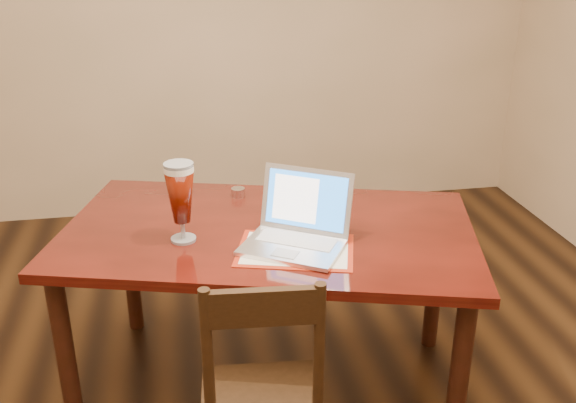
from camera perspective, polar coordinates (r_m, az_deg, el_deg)
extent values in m
cube|color=tan|center=(4.37, -7.65, 16.00)|extent=(4.50, 0.01, 2.70)
cube|color=#4C100A|center=(2.58, -1.76, -2.78)|extent=(1.82, 1.33, 0.04)
cylinder|color=black|center=(2.65, -19.14, -12.97)|extent=(0.07, 0.07, 0.72)
cylinder|color=black|center=(2.48, 14.91, -15.27)|extent=(0.07, 0.07, 0.72)
cylinder|color=black|center=(3.24, -13.84, -5.35)|extent=(0.07, 0.07, 0.72)
cylinder|color=black|center=(3.10, 12.94, -6.66)|extent=(0.07, 0.07, 0.72)
cube|color=maroon|center=(2.39, 0.67, -4.34)|extent=(0.50, 0.41, 0.00)
cube|color=silver|center=(2.39, 0.67, -4.30)|extent=(0.45, 0.36, 0.00)
cube|color=silver|center=(2.39, 0.36, -4.10)|extent=(0.44, 0.40, 0.02)
cube|color=#B3B3B7|center=(2.43, 0.77, -3.41)|extent=(0.31, 0.25, 0.00)
cube|color=#ADADB2|center=(2.33, -0.25, -4.63)|extent=(0.11, 0.10, 0.00)
cube|color=silver|center=(2.47, 1.65, 0.12)|extent=(0.35, 0.25, 0.24)
cube|color=blue|center=(2.46, 1.61, 0.10)|extent=(0.30, 0.21, 0.20)
cube|color=white|center=(2.47, 0.66, 0.24)|extent=(0.18, 0.13, 0.17)
cylinder|color=silver|center=(2.50, -9.27, -3.30)|extent=(0.10, 0.10, 0.01)
cylinder|color=silver|center=(2.48, -9.33, -2.47)|extent=(0.02, 0.02, 0.07)
cylinder|color=silver|center=(2.39, -9.70, 2.87)|extent=(0.11, 0.11, 0.02)
cylinder|color=silver|center=(2.38, -9.72, 3.25)|extent=(0.11, 0.11, 0.01)
cylinder|color=silver|center=(2.87, -4.46, 0.81)|extent=(0.06, 0.06, 0.04)
cylinder|color=silver|center=(2.86, 0.76, 0.79)|extent=(0.06, 0.06, 0.04)
cube|color=black|center=(2.24, -2.30, -17.48)|extent=(0.43, 0.42, 0.04)
cylinder|color=black|center=(1.94, -7.11, -14.34)|extent=(0.03, 0.03, 0.52)
cylinder|color=black|center=(1.96, 2.76, -13.87)|extent=(0.03, 0.03, 0.52)
cube|color=black|center=(1.84, -2.24, -9.37)|extent=(0.33, 0.06, 0.12)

